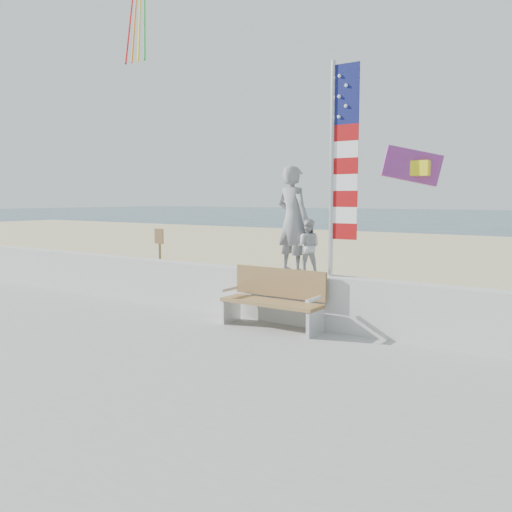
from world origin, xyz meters
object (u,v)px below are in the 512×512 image
Objects in this scene: adult at (293,220)px; bench at (274,298)px; flag at (339,160)px; child at (307,247)px.

adult is 1.03× the size of bench.
flag is (0.95, 0.45, 2.30)m from bench.
flag is (0.86, -0.00, 0.99)m from adult.
child is 1.05m from bench.
bench is 0.51× the size of flag.
child is 1.55m from flag.
child is (0.29, 0.00, -0.45)m from adult.
bench is (-0.09, -0.45, -1.32)m from adult.
adult is 0.54m from child.
adult reaches higher than bench.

